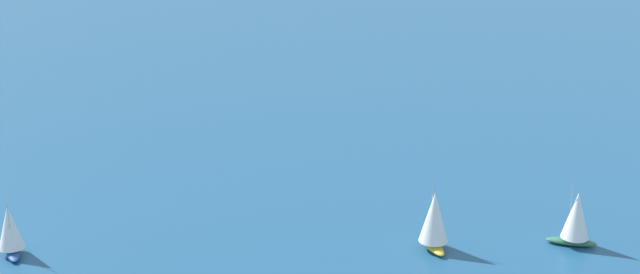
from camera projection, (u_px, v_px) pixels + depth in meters
The scene contains 3 objects.
sailboat_near_centre at pixel (10, 230), 146.64m from camera, with size 5.02×8.57×10.82m.
sailboat_far_port at pixel (576, 218), 150.41m from camera, with size 9.19×7.61×12.09m.
sailboat_offshore at pixel (434, 220), 148.74m from camera, with size 5.97×10.18×12.86m.
Camera 1 is at (-40.79, -111.04, 65.72)m, focal length 44.92 mm.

